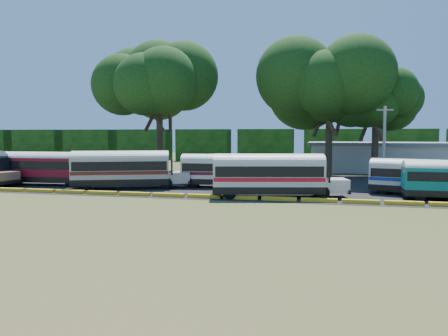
% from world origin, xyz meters
% --- Properties ---
extents(ground, '(160.00, 160.00, 0.00)m').
position_xyz_m(ground, '(0.00, 0.00, 0.00)').
color(ground, '#37541C').
rests_on(ground, ground).
extents(asphalt_strip, '(64.00, 24.00, 0.02)m').
position_xyz_m(asphalt_strip, '(1.00, 12.00, 0.01)').
color(asphalt_strip, black).
rests_on(asphalt_strip, ground).
extents(curb, '(53.70, 0.45, 0.30)m').
position_xyz_m(curb, '(-0.00, 1.00, 0.15)').
color(curb, yellow).
rests_on(curb, ground).
extents(terminal_building, '(19.00, 9.00, 4.00)m').
position_xyz_m(terminal_building, '(18.00, 30.00, 2.03)').
color(terminal_building, beige).
rests_on(terminal_building, ground).
extents(treeline_backdrop, '(130.00, 4.00, 6.00)m').
position_xyz_m(treeline_backdrop, '(0.00, 48.00, 3.00)').
color(treeline_backdrop, black).
rests_on(treeline_backdrop, ground).
extents(bus_red, '(10.31, 3.11, 3.35)m').
position_xyz_m(bus_red, '(-16.85, 5.88, 1.92)').
color(bus_red, black).
rests_on(bus_red, ground).
extents(bus_cream_west, '(11.06, 6.39, 3.56)m').
position_xyz_m(bus_cream_west, '(-7.51, 5.16, 2.01)').
color(bus_cream_west, black).
rests_on(bus_cream_west, ground).
extents(bus_cream_east, '(9.99, 3.49, 3.22)m').
position_xyz_m(bus_cream_east, '(1.62, 8.24, 1.82)').
color(bus_cream_east, black).
rests_on(bus_cream_east, ground).
extents(bus_white_red, '(11.12, 5.01, 3.55)m').
position_xyz_m(bus_white_red, '(6.64, 2.61, 2.01)').
color(bus_white_red, black).
rests_on(bus_white_red, ground).
extents(bus_white_blue, '(9.49, 4.91, 3.04)m').
position_xyz_m(bus_white_blue, '(18.64, 6.51, 1.72)').
color(bus_white_blue, black).
rests_on(bus_white_blue, ground).
extents(tree_west, '(11.94, 11.94, 16.46)m').
position_xyz_m(tree_west, '(-9.07, 18.23, 12.04)').
color(tree_west, '#35281A').
rests_on(tree_west, ground).
extents(tree_center, '(11.87, 11.87, 15.13)m').
position_xyz_m(tree_center, '(11.20, 20.56, 10.74)').
color(tree_center, '#35281A').
rests_on(tree_center, ground).
extents(tree_east, '(8.61, 8.61, 12.77)m').
position_xyz_m(tree_east, '(16.53, 21.95, 9.54)').
color(tree_east, '#35281A').
rests_on(tree_east, ground).
extents(utility_pole, '(1.60, 0.30, 7.94)m').
position_xyz_m(utility_pole, '(16.64, 14.51, 4.08)').
color(utility_pole, gray).
rests_on(utility_pole, ground).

